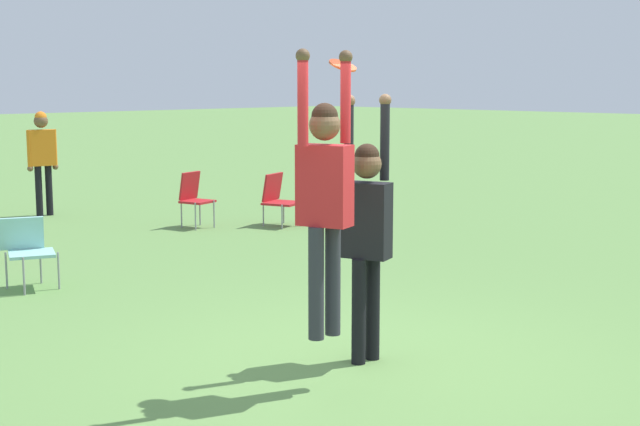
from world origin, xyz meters
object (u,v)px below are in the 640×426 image
at_px(camping_chair_1, 27,246).
at_px(person_spectator_near, 42,152).
at_px(person_jumping, 325,187).
at_px(frisbee, 343,65).
at_px(camping_chair_0, 278,196).
at_px(person_defending, 367,221).
at_px(camping_chair_2, 194,195).

height_order(camping_chair_1, person_spectator_near, person_spectator_near).
height_order(person_jumping, frisbee, person_jumping).
distance_m(frisbee, person_spectator_near, 10.28).
height_order(camping_chair_0, camping_chair_1, camping_chair_0).
relative_size(person_defending, frisbee, 10.22).
bearing_deg(person_jumping, person_spectator_near, -34.72).
xyz_separation_m(person_defending, camping_chair_0, (4.39, 5.94, -0.73)).
bearing_deg(camping_chair_2, person_jumping, 45.56).
bearing_deg(person_defending, camping_chair_0, 125.14).
relative_size(person_jumping, person_defending, 0.96).
bearing_deg(frisbee, camping_chair_2, 61.65).
relative_size(frisbee, camping_chair_2, 0.24).
bearing_deg(camping_chair_0, camping_chair_2, -56.49).
bearing_deg(camping_chair_0, frisbee, 32.88).
bearing_deg(person_defending, frisbee, -90.18).
xyz_separation_m(camping_chair_0, camping_chair_2, (-1.10, 0.85, 0.05)).
bearing_deg(camping_chair_0, person_jumping, 31.67).
bearing_deg(camping_chair_2, person_defending, 49.54).
bearing_deg(camping_chair_1, person_jumping, 113.51).
bearing_deg(person_spectator_near, camping_chair_1, -105.07).
bearing_deg(person_spectator_near, frisbee, -90.38).
bearing_deg(camping_chair_1, camping_chair_0, -141.60).
relative_size(camping_chair_1, person_spectator_near, 0.44).
relative_size(person_defending, camping_chair_0, 2.62).
distance_m(frisbee, camping_chair_0, 8.03).
relative_size(person_defending, camping_chair_1, 2.77).
distance_m(frisbee, camping_chair_2, 8.12).
distance_m(camping_chair_0, camping_chair_2, 1.39).
distance_m(frisbee, camping_chair_1, 5.16).
relative_size(frisbee, person_spectator_near, 0.12).
xyz_separation_m(person_jumping, camping_chair_0, (5.14, 6.19, -1.09)).
bearing_deg(camping_chair_2, frisbee, 47.07).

